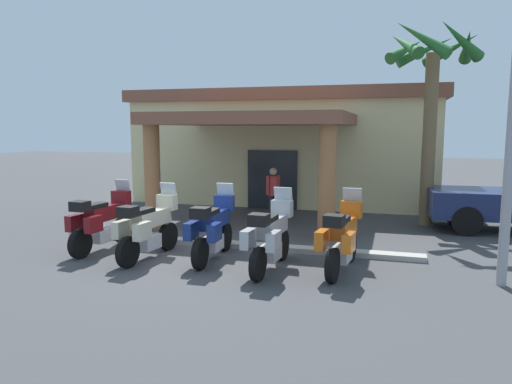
# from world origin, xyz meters

# --- Properties ---
(ground_plane) EXTENTS (80.00, 80.00, 0.00)m
(ground_plane) POSITION_xyz_m (0.00, 0.00, 0.00)
(ground_plane) COLOR #424244
(motel_building) EXTENTS (11.76, 11.70, 4.30)m
(motel_building) POSITION_xyz_m (-0.01, 9.79, 2.19)
(motel_building) COLOR beige
(motel_building) RESTS_ON ground_plane
(motorcycle_maroon) EXTENTS (0.73, 2.21, 1.61)m
(motorcycle_maroon) POSITION_xyz_m (-2.41, -0.32, 0.70)
(motorcycle_maroon) COLOR black
(motorcycle_maroon) RESTS_ON ground_plane
(motorcycle_cream) EXTENTS (0.74, 2.21, 1.61)m
(motorcycle_cream) POSITION_xyz_m (-1.01, -0.64, 0.70)
(motorcycle_cream) COLOR black
(motorcycle_cream) RESTS_ON ground_plane
(motorcycle_blue) EXTENTS (0.71, 2.21, 1.61)m
(motorcycle_blue) POSITION_xyz_m (0.40, -0.34, 0.70)
(motorcycle_blue) COLOR black
(motorcycle_blue) RESTS_ON ground_plane
(motorcycle_silver) EXTENTS (0.73, 2.21, 1.61)m
(motorcycle_silver) POSITION_xyz_m (1.81, -0.73, 0.70)
(motorcycle_silver) COLOR black
(motorcycle_silver) RESTS_ON ground_plane
(motorcycle_orange) EXTENTS (0.78, 2.21, 1.61)m
(motorcycle_orange) POSITION_xyz_m (3.21, -0.43, 0.70)
(motorcycle_orange) COLOR black
(motorcycle_orange) RESTS_ON ground_plane
(pedestrian) EXTENTS (0.34, 0.45, 1.68)m
(pedestrian) POSITION_xyz_m (0.62, 4.15, 0.97)
(pedestrian) COLOR black
(pedestrian) RESTS_ON ground_plane
(palm_tree_near_portico) EXTENTS (2.75, 2.76, 5.96)m
(palm_tree_near_portico) POSITION_xyz_m (5.12, 5.07, 4.36)
(palm_tree_near_portico) COLOR brown
(palm_tree_near_portico) RESTS_ON ground_plane
(curb_strip) EXTENTS (9.03, 0.36, 0.12)m
(curb_strip) POSITION_xyz_m (0.40, 0.84, 0.06)
(curb_strip) COLOR #ADA89E
(curb_strip) RESTS_ON ground_plane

